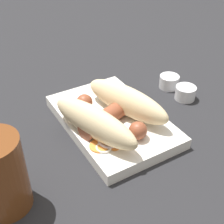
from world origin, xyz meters
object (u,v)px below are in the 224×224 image
condiment_cup_far (169,82)px  food_tray (112,121)px  condiment_cup_near (185,93)px  sausage (110,116)px  bread_roll (111,111)px

condiment_cup_far → food_tray: bearing=106.6°
food_tray → condiment_cup_near: condiment_cup_near is taller
condiment_cup_near → condiment_cup_far: size_ratio=1.00×
sausage → condiment_cup_far: size_ratio=3.53×
condiment_cup_near → condiment_cup_far: 0.06m
condiment_cup_far → sausage: bearing=109.4°
condiment_cup_far → condiment_cup_near: bearing=180.0°
sausage → condiment_cup_far: (0.07, -0.21, -0.03)m
food_tray → condiment_cup_far: condiment_cup_far is taller
bread_roll → sausage: bearing=4.4°
bread_roll → condiment_cup_far: size_ratio=4.91×
condiment_cup_far → bread_roll: bearing=110.7°
bread_roll → condiment_cup_far: bread_roll is taller
condiment_cup_near → condiment_cup_far: same height
bread_roll → food_tray: bearing=-34.7°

